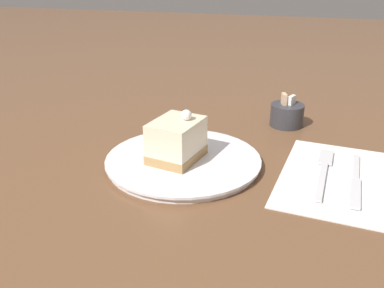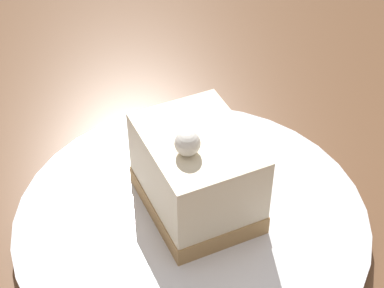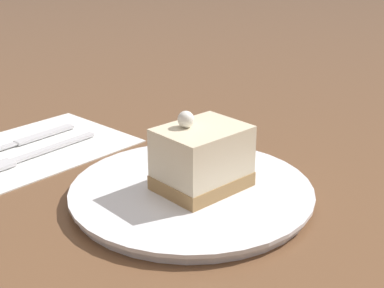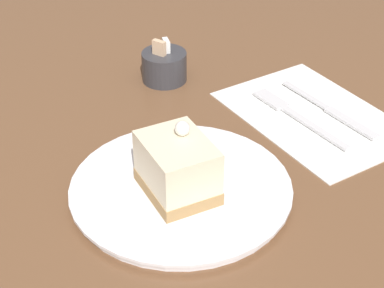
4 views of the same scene
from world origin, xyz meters
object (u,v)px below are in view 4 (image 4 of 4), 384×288
fork (292,113)px  knife (336,114)px  plate (181,189)px  cake_slice (177,167)px  sugar_bowl (164,66)px

fork → knife: 0.06m
plate → knife: plate is taller
cake_slice → knife: 0.28m
knife → sugar_bowl: bearing=121.8°
plate → knife: size_ratio=1.43×
knife → sugar_bowl: sugar_bowl is taller
cake_slice → fork: 0.24m
fork → sugar_bowl: 0.21m
cake_slice → sugar_bowl: bearing=68.1°
cake_slice → sugar_bowl: 0.29m
fork → sugar_bowl: (-0.07, 0.19, 0.02)m
fork → knife: bearing=-35.7°
sugar_bowl → cake_slice: bearing=-123.6°
plate → sugar_bowl: (0.15, 0.23, 0.02)m
knife → sugar_bowl: 0.26m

